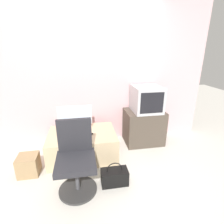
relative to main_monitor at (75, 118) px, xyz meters
The scene contains 11 objects.
ground_plane 1.15m from the main_monitor, 72.13° to the right, with size 12.00×12.00×0.00m, color beige.
wall_back 0.84m from the main_monitor, 54.03° to the left, with size 4.40×0.05×2.60m.
desk 0.47m from the main_monitor, 61.04° to the right, with size 1.09×0.76×0.42m.
side_stand 1.30m from the main_monitor, ahead, with size 0.70×0.52×0.64m.
main_monitor is the anchor object (origin of this frame).
keyboard 0.34m from the main_monitor, 83.41° to the right, with size 0.28×0.11×0.01m.
mouse 0.40m from the main_monitor, 46.07° to the right, with size 0.06×0.04×0.03m.
crt_tv 1.30m from the main_monitor, ahead, with size 0.49×0.52×0.46m.
office_chair 0.93m from the main_monitor, 88.99° to the right, with size 0.48×0.48×0.91m.
cardboard_box_lower 0.97m from the main_monitor, 143.48° to the right, with size 0.28×0.28×0.29m.
handbag 1.17m from the main_monitor, 61.48° to the right, with size 0.36×0.19×0.33m.
Camera 1 is at (-0.16, -1.86, 1.71)m, focal length 28.00 mm.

